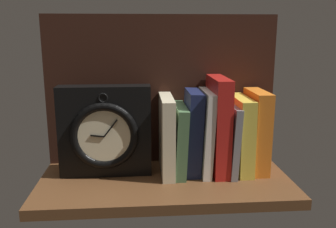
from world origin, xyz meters
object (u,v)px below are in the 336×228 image
at_px(book_cream_twain, 167,135).
at_px(book_gray_chess, 229,138).
at_px(book_red_requiem, 218,125).
at_px(book_orange_pandolfini, 256,131).
at_px(framed_clock, 105,132).
at_px(book_green_romantic, 179,139).
at_px(book_white_catcher, 205,132).
at_px(book_navy_bierce, 193,132).
at_px(book_yellow_seinlanguage, 241,134).

bearing_deg(book_cream_twain, book_gray_chess, 0.00).
relative_size(book_red_requiem, book_orange_pandolfini, 1.17).
height_order(book_red_requiem, framed_clock, book_red_requiem).
relative_size(book_green_romantic, book_orange_pandolfini, 0.83).
bearing_deg(book_cream_twain, framed_clock, -177.06).
bearing_deg(book_white_catcher, book_orange_pandolfini, 0.00).
distance_m(book_cream_twain, book_red_requiem, 0.14).
height_order(book_cream_twain, book_orange_pandolfini, book_orange_pandolfini).
relative_size(book_navy_bierce, book_white_catcher, 1.00).
xyz_separation_m(book_white_catcher, book_orange_pandolfini, (0.14, 0.00, -0.00)).
bearing_deg(book_green_romantic, book_gray_chess, 0.00).
height_order(book_navy_bierce, book_white_catcher, same).
height_order(book_white_catcher, book_orange_pandolfini, book_white_catcher).
relative_size(book_gray_chess, framed_clock, 0.78).
bearing_deg(book_gray_chess, book_green_romantic, 180.00).
relative_size(book_cream_twain, framed_clock, 0.87).
xyz_separation_m(book_yellow_seinlanguage, framed_clock, (-0.35, -0.01, 0.02)).
bearing_deg(book_orange_pandolfini, book_gray_chess, 180.00).
relative_size(book_navy_bierce, book_orange_pandolfini, 1.01).
relative_size(book_orange_pandolfini, framed_clock, 0.92).
distance_m(book_cream_twain, book_orange_pandolfini, 0.24).
xyz_separation_m(book_green_romantic, framed_clock, (-0.19, -0.01, 0.03)).
bearing_deg(book_cream_twain, book_navy_bierce, 0.00).
height_order(book_green_romantic, book_navy_bierce, book_navy_bierce).
height_order(book_white_catcher, framed_clock, framed_clock).
bearing_deg(book_cream_twain, book_yellow_seinlanguage, 0.00).
height_order(book_yellow_seinlanguage, book_orange_pandolfini, book_orange_pandolfini).
relative_size(book_white_catcher, book_red_requiem, 0.86).
xyz_separation_m(book_red_requiem, framed_clock, (-0.29, -0.01, -0.01)).
height_order(book_orange_pandolfini, framed_clock, framed_clock).
xyz_separation_m(book_navy_bierce, framed_clock, (-0.22, -0.01, 0.01)).
distance_m(book_white_catcher, book_orange_pandolfini, 0.14).
bearing_deg(book_green_romantic, framed_clock, -177.57).
bearing_deg(book_red_requiem, book_white_catcher, 180.00).
distance_m(book_white_catcher, framed_clock, 0.26).
relative_size(book_green_romantic, framed_clock, 0.77).
bearing_deg(book_orange_pandolfini, book_white_catcher, 180.00).
xyz_separation_m(book_cream_twain, book_yellow_seinlanguage, (0.19, 0.00, -0.00)).
height_order(book_navy_bierce, framed_clock, framed_clock).
xyz_separation_m(book_orange_pandolfini, framed_clock, (-0.39, -0.01, 0.01)).
relative_size(book_navy_bierce, book_red_requiem, 0.86).
bearing_deg(book_navy_bierce, book_gray_chess, 0.00).
bearing_deg(book_white_catcher, book_cream_twain, -180.00).
bearing_deg(book_white_catcher, book_yellow_seinlanguage, 0.00).
distance_m(book_gray_chess, framed_clock, 0.32).
distance_m(book_green_romantic, book_orange_pandolfini, 0.20).
height_order(book_green_romantic, book_red_requiem, book_red_requiem).
height_order(book_red_requiem, book_orange_pandolfini, book_red_requiem).
distance_m(book_green_romantic, framed_clock, 0.19).
relative_size(book_cream_twain, book_navy_bierce, 0.93).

